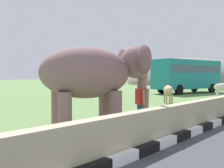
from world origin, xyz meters
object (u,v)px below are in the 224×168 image
Objects in this scene: cow_near at (223,87)px; cow_mid at (168,91)px; elephant at (97,74)px; bus_teal at (187,74)px; person_handler at (140,101)px.

cow_near and cow_mid have the same top height.
elephant reaches higher than cow_near.
cow_mid is at bearing 170.76° from cow_near.
bus_teal is at bearing 18.91° from cow_mid.
bus_teal is (20.19, 6.20, 0.15)m from elephant.
cow_near is at bearing -9.24° from cow_mid.
cow_near is 7.40m from cow_mid.
cow_mid is (7.75, 3.13, -0.06)m from person_handler.
cow_near is at bearing 4.49° from elephant.
bus_teal is at bearing 54.42° from cow_near.
person_handler is 19.80m from bus_teal.
bus_teal is 5.08× the size of cow_mid.
elephant is 21.12m from bus_teal.
person_handler is 0.19× the size of bus_teal.
bus_teal reaches higher than cow_mid.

